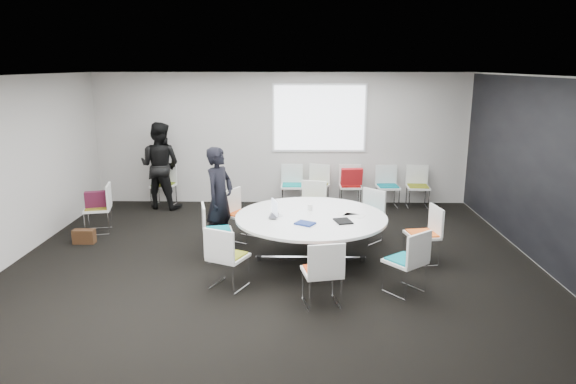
{
  "coord_description": "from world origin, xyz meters",
  "views": [
    {
      "loc": [
        0.36,
        -7.44,
        2.95
      ],
      "look_at": [
        0.2,
        0.4,
        1.0
      ],
      "focal_mm": 32.0,
      "sensor_mm": 36.0,
      "label": 1
    }
  ],
  "objects_px": {
    "chair_ring_g": "(322,285)",
    "brown_bag": "(84,236)",
    "chair_ring_c": "(312,215)",
    "chair_ring_f": "(228,269)",
    "chair_ring_h": "(405,273)",
    "chair_ring_e": "(217,242)",
    "chair_ring_b": "(366,226)",
    "person_back": "(160,166)",
    "chair_ring_a": "(422,245)",
    "conference_table": "(311,227)",
    "chair_back_d": "(387,195)",
    "chair_back_c": "(350,194)",
    "person_main": "(220,198)",
    "chair_ring_d": "(242,224)",
    "chair_back_a": "(292,194)",
    "maroon_bag": "(97,199)",
    "cup": "(310,207)",
    "chair_spare_left": "(99,218)",
    "chair_person_back": "(164,193)",
    "chair_back_b": "(317,194)",
    "chair_back_e": "(417,195)",
    "laptop": "(277,216)"
  },
  "relations": [
    {
      "from": "chair_ring_g",
      "to": "brown_bag",
      "type": "height_order",
      "value": "chair_ring_g"
    },
    {
      "from": "chair_ring_c",
      "to": "chair_ring_f",
      "type": "bearing_deg",
      "value": 77.29
    },
    {
      "from": "chair_ring_g",
      "to": "chair_ring_h",
      "type": "distance_m",
      "value": 1.18
    },
    {
      "from": "chair_ring_e",
      "to": "chair_ring_c",
      "type": "bearing_deg",
      "value": 121.14
    },
    {
      "from": "chair_ring_c",
      "to": "brown_bag",
      "type": "relative_size",
      "value": 2.44
    },
    {
      "from": "chair_ring_b",
      "to": "chair_ring_c",
      "type": "xyz_separation_m",
      "value": [
        -0.92,
        0.6,
        0.0
      ]
    },
    {
      "from": "person_back",
      "to": "brown_bag",
      "type": "height_order",
      "value": "person_back"
    },
    {
      "from": "brown_bag",
      "to": "chair_ring_a",
      "type": "bearing_deg",
      "value": -7.73
    },
    {
      "from": "conference_table",
      "to": "chair_ring_g",
      "type": "relative_size",
      "value": 2.6
    },
    {
      "from": "chair_ring_e",
      "to": "chair_ring_a",
      "type": "bearing_deg",
      "value": 75.03
    },
    {
      "from": "chair_ring_f",
      "to": "chair_ring_h",
      "type": "bearing_deg",
      "value": 22.83
    },
    {
      "from": "chair_back_d",
      "to": "chair_back_c",
      "type": "bearing_deg",
      "value": -7.0
    },
    {
      "from": "chair_ring_e",
      "to": "chair_back_d",
      "type": "relative_size",
      "value": 1.0
    },
    {
      "from": "chair_ring_f",
      "to": "chair_back_c",
      "type": "height_order",
      "value": "same"
    },
    {
      "from": "person_main",
      "to": "person_back",
      "type": "distance_m",
      "value": 2.88
    },
    {
      "from": "chair_ring_b",
      "to": "chair_ring_d",
      "type": "xyz_separation_m",
      "value": [
        -2.13,
        0.02,
        0.0
      ]
    },
    {
      "from": "chair_ring_d",
      "to": "chair_ring_b",
      "type": "bearing_deg",
      "value": 117.4
    },
    {
      "from": "conference_table",
      "to": "chair_ring_b",
      "type": "height_order",
      "value": "chair_ring_b"
    },
    {
      "from": "chair_back_a",
      "to": "maroon_bag",
      "type": "distance_m",
      "value": 3.93
    },
    {
      "from": "person_main",
      "to": "cup",
      "type": "relative_size",
      "value": 18.64
    },
    {
      "from": "chair_spare_left",
      "to": "cup",
      "type": "xyz_separation_m",
      "value": [
        3.77,
        -1.02,
        0.5
      ]
    },
    {
      "from": "person_back",
      "to": "chair_person_back",
      "type": "bearing_deg",
      "value": -77.74
    },
    {
      "from": "chair_back_b",
      "to": "maroon_bag",
      "type": "height_order",
      "value": "chair_back_b"
    },
    {
      "from": "chair_back_e",
      "to": "chair_person_back",
      "type": "bearing_deg",
      "value": 2.53
    },
    {
      "from": "chair_back_a",
      "to": "chair_person_back",
      "type": "xyz_separation_m",
      "value": [
        -2.75,
        -0.0,
        0.0
      ]
    },
    {
      "from": "chair_back_d",
      "to": "cup",
      "type": "bearing_deg",
      "value": 55.26
    },
    {
      "from": "chair_back_c",
      "to": "chair_person_back",
      "type": "distance_m",
      "value": 3.99
    },
    {
      "from": "chair_ring_f",
      "to": "chair_back_a",
      "type": "bearing_deg",
      "value": 104.39
    },
    {
      "from": "laptop",
      "to": "brown_bag",
      "type": "bearing_deg",
      "value": 81.16
    },
    {
      "from": "chair_ring_e",
      "to": "cup",
      "type": "height_order",
      "value": "chair_ring_e"
    },
    {
      "from": "chair_spare_left",
      "to": "chair_ring_d",
      "type": "bearing_deg",
      "value": -110.49
    },
    {
      "from": "chair_ring_b",
      "to": "chair_person_back",
      "type": "xyz_separation_m",
      "value": [
        -4.05,
        2.21,
        0.0
      ]
    },
    {
      "from": "laptop",
      "to": "chair_ring_e",
      "type": "bearing_deg",
      "value": 86.04
    },
    {
      "from": "chair_back_d",
      "to": "chair_ring_f",
      "type": "bearing_deg",
      "value": 51.97
    },
    {
      "from": "chair_ring_g",
      "to": "chair_ring_h",
      "type": "height_order",
      "value": "same"
    },
    {
      "from": "chair_back_a",
      "to": "cup",
      "type": "bearing_deg",
      "value": 96.24
    },
    {
      "from": "conference_table",
      "to": "chair_back_b",
      "type": "distance_m",
      "value": 3.18
    },
    {
      "from": "person_back",
      "to": "maroon_bag",
      "type": "relative_size",
      "value": 4.53
    },
    {
      "from": "chair_ring_e",
      "to": "chair_back_d",
      "type": "bearing_deg",
      "value": 120.68
    },
    {
      "from": "conference_table",
      "to": "chair_ring_f",
      "type": "relative_size",
      "value": 2.6
    },
    {
      "from": "chair_ring_b",
      "to": "brown_bag",
      "type": "relative_size",
      "value": 2.44
    },
    {
      "from": "person_back",
      "to": "brown_bag",
      "type": "distance_m",
      "value": 2.51
    },
    {
      "from": "person_main",
      "to": "chair_spare_left",
      "type": "bearing_deg",
      "value": 97.13
    },
    {
      "from": "chair_ring_b",
      "to": "person_main",
      "type": "height_order",
      "value": "person_main"
    },
    {
      "from": "chair_ring_g",
      "to": "chair_back_a",
      "type": "bearing_deg",
      "value": 83.32
    },
    {
      "from": "chair_person_back",
      "to": "brown_bag",
      "type": "distance_m",
      "value": 2.54
    },
    {
      "from": "chair_ring_a",
      "to": "chair_person_back",
      "type": "bearing_deg",
      "value": 46.07
    },
    {
      "from": "conference_table",
      "to": "person_main",
      "type": "distance_m",
      "value": 1.63
    },
    {
      "from": "chair_back_b",
      "to": "cup",
      "type": "distance_m",
      "value": 2.9
    },
    {
      "from": "conference_table",
      "to": "chair_ring_c",
      "type": "distance_m",
      "value": 1.58
    }
  ]
}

